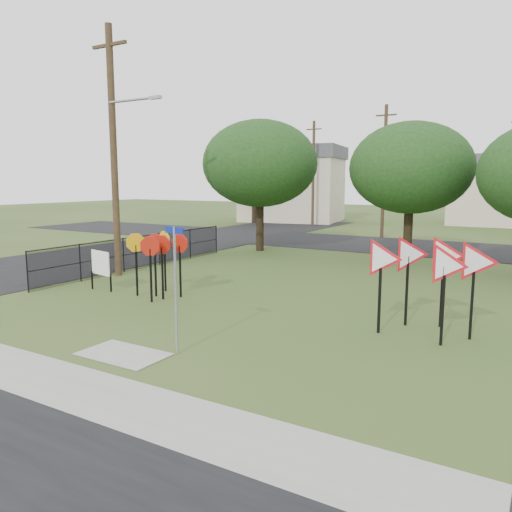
{
  "coord_description": "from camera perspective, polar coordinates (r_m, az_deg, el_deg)",
  "views": [
    {
      "loc": [
        8.18,
        -10.21,
        3.92
      ],
      "look_at": [
        0.3,
        3.0,
        1.6
      ],
      "focal_mm": 35.0,
      "sensor_mm": 36.0,
      "label": 1
    }
  ],
  "objects": [
    {
      "name": "fence_run",
      "position": [
        23.01,
        -12.87,
        0.54
      ],
      "size": [
        0.05,
        11.55,
        1.5
      ],
      "color": "black",
      "rests_on": "ground"
    },
    {
      "name": "yield_sign_cluster",
      "position": [
        13.41,
        19.23,
        -0.79
      ],
      "size": [
        3.23,
        1.75,
        2.52
      ],
      "color": "black",
      "rests_on": "ground"
    },
    {
      "name": "street_left",
      "position": [
        28.82,
        -14.02,
        0.53
      ],
      "size": [
        8.0,
        50.0,
        0.02
      ],
      "primitive_type": "cube",
      "color": "black",
      "rests_on": "ground"
    },
    {
      "name": "far_pole_c",
      "position": [
        44.13,
        6.56,
        9.42
      ],
      "size": [
        1.4,
        0.24,
        9.0
      ],
      "color": "#493621",
      "rests_on": "ground"
    },
    {
      "name": "street_far",
      "position": [
        31.54,
        15.53,
        1.15
      ],
      "size": [
        60.0,
        8.0,
        0.02
      ],
      "primitive_type": "cube",
      "color": "black",
      "rests_on": "ground"
    },
    {
      "name": "stop_sign_cluster",
      "position": [
        17.11,
        -11.15,
        0.76
      ],
      "size": [
        1.96,
        1.77,
        2.18
      ],
      "color": "black",
      "rests_on": "ground"
    },
    {
      "name": "utility_pole_main",
      "position": [
        21.34,
        -15.86,
        11.73
      ],
      "size": [
        3.55,
        0.33,
        10.0
      ],
      "color": "#493621",
      "rests_on": "ground"
    },
    {
      "name": "tree_far_left",
      "position": [
        46.93,
        -0.22,
        10.12
      ],
      "size": [
        6.8,
        6.8,
        7.73
      ],
      "color": "black",
      "rests_on": "ground"
    },
    {
      "name": "ground",
      "position": [
        13.66,
        -7.64,
        -8.18
      ],
      "size": [
        140.0,
        140.0,
        0.0
      ],
      "primitive_type": "plane",
      "color": "#30471A"
    },
    {
      "name": "tree_near_mid",
      "position": [
        25.96,
        17.27,
        9.57
      ],
      "size": [
        6.0,
        6.0,
        6.8
      ],
      "color": "black",
      "rests_on": "ground"
    },
    {
      "name": "house_left",
      "position": [
        49.46,
        4.2,
        8.25
      ],
      "size": [
        10.58,
        8.88,
        7.2
      ],
      "color": "beige",
      "rests_on": "ground"
    },
    {
      "name": "curb_pad",
      "position": [
        11.97,
        -14.92,
        -10.8
      ],
      "size": [
        2.0,
        1.2,
        0.02
      ],
      "primitive_type": "cube",
      "color": "gray",
      "rests_on": "ground"
    },
    {
      "name": "street_name_sign",
      "position": [
        11.35,
        -9.19,
        -2.92
      ],
      "size": [
        0.6,
        0.13,
        2.92
      ],
      "color": "#919499",
      "rests_on": "ground"
    },
    {
      "name": "house_mid",
      "position": [
        50.39,
        26.24,
        6.84
      ],
      "size": [
        8.4,
        8.4,
        6.2
      ],
      "color": "beige",
      "rests_on": "ground"
    },
    {
      "name": "tree_near_left",
      "position": [
        28.07,
        0.45,
        10.5
      ],
      "size": [
        6.4,
        6.4,
        7.27
      ],
      "color": "black",
      "rests_on": "ground"
    },
    {
      "name": "info_board",
      "position": [
        18.73,
        -17.35,
        -0.91
      ],
      "size": [
        1.13,
        0.29,
        1.44
      ],
      "color": "black",
      "rests_on": "ground"
    },
    {
      "name": "sidewalk",
      "position": [
        10.88,
        -21.88,
        -13.14
      ],
      "size": [
        30.0,
        1.6,
        0.02
      ],
      "primitive_type": "cube",
      "color": "gray",
      "rests_on": "ground"
    },
    {
      "name": "far_pole_a",
      "position": [
        35.7,
        14.43,
        9.41
      ],
      "size": [
        1.4,
        0.24,
        9.0
      ],
      "color": "#493621",
      "rests_on": "ground"
    }
  ]
}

